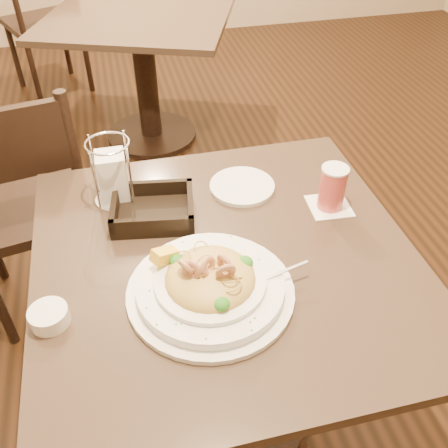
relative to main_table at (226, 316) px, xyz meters
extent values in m
plane|color=black|center=(0.00, 0.00, -0.49)|extent=(7.00, 7.00, 0.00)
cylinder|color=black|center=(0.00, 0.00, -0.48)|extent=(0.52, 0.52, 0.03)
cylinder|color=black|center=(0.00, 0.00, -0.13)|extent=(0.12, 0.12, 0.66)
cube|color=#483729|center=(0.00, 0.00, 0.21)|extent=(0.90, 0.90, 0.03)
cylinder|color=black|center=(-0.01, 1.81, -0.48)|extent=(0.52, 0.52, 0.03)
cylinder|color=black|center=(-0.01, 1.81, -0.13)|extent=(0.12, 0.12, 0.66)
cube|color=#483729|center=(-0.01, 1.81, 0.21)|extent=(1.16, 1.16, 0.03)
cube|color=black|center=(-0.56, 0.67, -0.04)|extent=(0.49, 0.49, 0.04)
cylinder|color=black|center=(-0.41, 0.88, -0.28)|extent=(0.04, 0.04, 0.43)
cylinder|color=black|center=(-0.35, 0.53, -0.28)|extent=(0.04, 0.04, 0.43)
cylinder|color=black|center=(-0.35, 0.53, 0.21)|extent=(0.04, 0.04, 0.46)
cube|color=black|center=(-0.52, 0.49, 0.31)|extent=(0.36, 0.10, 0.22)
cube|color=black|center=(-0.57, 2.62, -0.04)|extent=(0.55, 0.55, 0.04)
cylinder|color=black|center=(-0.48, 2.86, -0.28)|extent=(0.04, 0.04, 0.43)
cylinder|color=black|center=(-0.81, 2.72, -0.28)|extent=(0.04, 0.04, 0.43)
cylinder|color=black|center=(-0.33, 2.53, -0.28)|extent=(0.04, 0.04, 0.43)
cylinder|color=black|center=(-0.67, 2.39, -0.28)|extent=(0.04, 0.04, 0.43)
cylinder|color=white|center=(-0.06, -0.11, 0.23)|extent=(0.37, 0.37, 0.01)
cylinder|color=white|center=(-0.06, -0.11, 0.25)|extent=(0.32, 0.32, 0.02)
cylinder|color=white|center=(-0.06, -0.11, 0.27)|extent=(0.24, 0.24, 0.01)
ellipsoid|color=#B89643|center=(-0.06, -0.11, 0.28)|extent=(0.19, 0.19, 0.07)
cube|color=yellow|center=(-0.15, -0.04, 0.29)|extent=(0.07, 0.06, 0.05)
cube|color=silver|center=(0.09, -0.12, 0.27)|extent=(0.14, 0.03, 0.01)
cube|color=silver|center=(0.02, -0.12, 0.27)|extent=(0.04, 0.03, 0.00)
torus|color=#B89643|center=(-0.07, -0.11, 0.30)|extent=(0.05, 0.05, 0.02)
torus|color=#B89643|center=(-0.05, -0.12, 0.28)|extent=(0.05, 0.05, 0.04)
torus|color=#B89643|center=(-0.06, -0.12, 0.29)|extent=(0.04, 0.04, 0.01)
torus|color=#B89643|center=(-0.04, -0.12, 0.28)|extent=(0.04, 0.04, 0.01)
torus|color=#B89643|center=(-0.09, -0.10, 0.29)|extent=(0.05, 0.05, 0.02)
torus|color=#B89643|center=(-0.05, -0.10, 0.31)|extent=(0.04, 0.04, 0.01)
torus|color=#B89643|center=(-0.08, -0.07, 0.29)|extent=(0.05, 0.05, 0.03)
torus|color=#B89643|center=(-0.07, -0.10, 0.31)|extent=(0.06, 0.06, 0.03)
torus|color=#B89643|center=(-0.07, -0.09, 0.30)|extent=(0.05, 0.06, 0.03)
torus|color=#B89643|center=(-0.06, -0.04, 0.29)|extent=(0.05, 0.04, 0.04)
torus|color=#B89643|center=(-0.07, -0.13, 0.29)|extent=(0.07, 0.07, 0.02)
torus|color=#B89643|center=(-0.06, -0.11, 0.29)|extent=(0.06, 0.04, 0.04)
torus|color=#B89643|center=(-0.11, -0.06, 0.30)|extent=(0.04, 0.05, 0.04)
torus|color=#B89643|center=(-0.11, -0.11, 0.29)|extent=(0.05, 0.06, 0.04)
torus|color=#B89643|center=(-0.03, -0.16, 0.30)|extent=(0.06, 0.05, 0.03)
torus|color=#B89643|center=(-0.05, -0.12, 0.29)|extent=(0.05, 0.05, 0.01)
torus|color=#B89643|center=(-0.06, -0.11, 0.30)|extent=(0.03, 0.04, 0.02)
torus|color=#B89643|center=(-0.02, -0.13, 0.30)|extent=(0.06, 0.06, 0.03)
torus|color=#B89643|center=(-0.04, -0.12, 0.29)|extent=(0.04, 0.04, 0.01)
torus|color=#B89643|center=(-0.03, -0.15, 0.31)|extent=(0.05, 0.04, 0.03)
torus|color=tan|center=(-0.07, -0.12, 0.32)|extent=(0.05, 0.05, 0.05)
torus|color=tan|center=(-0.04, -0.14, 0.32)|extent=(0.05, 0.03, 0.05)
torus|color=tan|center=(-0.10, -0.12, 0.32)|extent=(0.05, 0.04, 0.05)
torus|color=tan|center=(-0.11, -0.11, 0.32)|extent=(0.05, 0.05, 0.05)
torus|color=tan|center=(-0.03, -0.12, 0.32)|extent=(0.04, 0.05, 0.05)
ellipsoid|color=#206316|center=(0.02, -0.09, 0.29)|extent=(0.04, 0.04, 0.03)
ellipsoid|color=#206316|center=(-0.12, -0.05, 0.29)|extent=(0.04, 0.04, 0.03)
ellipsoid|color=#206316|center=(-0.06, -0.19, 0.29)|extent=(0.03, 0.03, 0.03)
cube|color=#266619|center=(-0.01, -0.25, 0.26)|extent=(0.00, 0.00, 0.00)
cube|color=#266619|center=(-0.01, -0.23, 0.26)|extent=(0.00, 0.00, 0.00)
cube|color=#266619|center=(-0.02, 0.01, 0.26)|extent=(0.00, 0.00, 0.00)
cube|color=#266619|center=(-0.10, -0.25, 0.26)|extent=(0.00, 0.00, 0.00)
cube|color=#266619|center=(-0.10, 0.03, 0.26)|extent=(0.00, 0.00, 0.00)
cube|color=#266619|center=(-0.20, -0.15, 0.26)|extent=(0.00, 0.00, 0.00)
cube|color=#266619|center=(-0.09, 0.02, 0.26)|extent=(0.00, 0.00, 0.00)
cube|color=#266619|center=(-0.15, -0.20, 0.26)|extent=(0.00, 0.00, 0.00)
cube|color=#266619|center=(0.00, -0.23, 0.26)|extent=(0.00, 0.00, 0.00)
cube|color=#266619|center=(0.02, 0.02, 0.26)|extent=(0.00, 0.00, 0.00)
cube|color=#266619|center=(-0.16, -0.01, 0.26)|extent=(0.00, 0.00, 0.00)
cube|color=#266619|center=(-0.19, -0.10, 0.26)|extent=(0.00, 0.00, 0.00)
cube|color=#266619|center=(0.06, -0.07, 0.26)|extent=(0.00, 0.00, 0.00)
cube|color=#266619|center=(-0.14, -0.21, 0.26)|extent=(0.00, 0.00, 0.00)
cube|color=#266619|center=(-0.19, -0.20, 0.26)|extent=(0.00, 0.00, 0.00)
cube|color=white|center=(0.31, 0.12, 0.23)|extent=(0.11, 0.11, 0.00)
cylinder|color=#CB4B47|center=(0.31, 0.12, 0.29)|extent=(0.07, 0.07, 0.12)
cylinder|color=white|center=(0.31, 0.12, 0.35)|extent=(0.07, 0.07, 0.01)
cube|color=black|center=(-0.15, 0.18, 0.23)|extent=(0.23, 0.20, 0.01)
cube|color=black|center=(-0.05, 0.17, 0.26)|extent=(0.04, 0.17, 0.04)
cube|color=black|center=(-0.24, 0.20, 0.26)|extent=(0.04, 0.17, 0.04)
cube|color=black|center=(-0.14, 0.26, 0.26)|extent=(0.21, 0.05, 0.04)
cube|color=black|center=(-0.16, 0.11, 0.26)|extent=(0.21, 0.05, 0.04)
cylinder|color=silver|center=(-0.24, 0.28, 0.23)|extent=(0.11, 0.11, 0.01)
torus|color=silver|center=(-0.24, 0.28, 0.40)|extent=(0.11, 0.11, 0.01)
cube|color=white|center=(-0.24, 0.28, 0.30)|extent=(0.09, 0.09, 0.14)
cylinder|color=silver|center=(-0.28, 0.23, 0.32)|extent=(0.01, 0.01, 0.18)
cylinder|color=silver|center=(-0.19, 0.23, 0.32)|extent=(0.01, 0.01, 0.18)
cylinder|color=silver|center=(-0.28, 0.32, 0.32)|extent=(0.01, 0.01, 0.18)
cylinder|color=silver|center=(-0.19, 0.32, 0.32)|extent=(0.01, 0.01, 0.18)
cylinder|color=white|center=(0.11, 0.25, 0.23)|extent=(0.23, 0.23, 0.01)
cylinder|color=white|center=(-0.40, -0.11, 0.24)|extent=(0.10, 0.10, 0.04)
camera|label=1|loc=(-0.20, -0.83, 1.05)|focal=40.00mm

